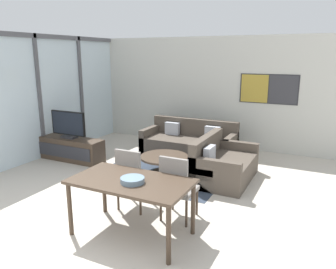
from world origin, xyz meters
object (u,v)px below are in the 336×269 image
sofa_side (221,166)px  fruit_bowl (132,180)px  tv_console (70,149)px  dining_table (131,186)px  coffee_table (164,160)px  dining_chair_centre (177,185)px  television (68,125)px  sofa_main (190,144)px  dining_chair_left (133,176)px

sofa_side → fruit_bowl: (-0.39, -2.54, 0.54)m
tv_console → sofa_side: bearing=6.1°
tv_console → dining_table: 3.69m
coffee_table → dining_chair_centre: 2.03m
television → coffee_table: 2.38m
sofa_main → sofa_side: size_ratio=1.43×
tv_console → sofa_main: size_ratio=0.76×
television → coffee_table: television is taller
sofa_main → fruit_bowl: 3.85m
dining_chair_centre → fruit_bowl: dining_chair_centre is taller
sofa_main → coffee_table: size_ratio=2.20×
television → sofa_main: size_ratio=0.43×
dining_table → sofa_side: bearing=79.4°
dining_chair_centre → television: bearing=156.1°
television → fruit_bowl: (3.07, -2.17, 0.00)m
television → dining_chair_centre: (3.37, -1.49, -0.27)m
dining_table → dining_chair_centre: bearing=58.2°
tv_console → dining_chair_left: bearing=-29.4°
television → sofa_side: bearing=6.1°
sofa_side → dining_table: (-0.46, -2.47, 0.42)m
sofa_main → fruit_bowl: fruit_bowl is taller
sofa_main → dining_chair_centre: 3.25m
dining_chair_left → fruit_bowl: bearing=-57.4°
sofa_side → fruit_bowl: size_ratio=4.95×
sofa_side → coffee_table: bearing=97.6°
television → fruit_bowl: 3.76m
tv_console → fruit_bowl: bearing=-35.3°
dining_table → sofa_main: bearing=100.7°
tv_console → dining_table: (3.00, -2.10, 0.43)m
coffee_table → dining_chair_centre: size_ratio=1.00×
television → fruit_bowl: bearing=-35.3°
television → dining_chair_centre: television is taller
television → coffee_table: size_ratio=0.94×
sofa_side → dining_chair_centre: size_ratio=1.54×
coffee_table → dining_chair_centre: dining_chair_centre is taller
dining_table → coffee_table: bearing=106.6°
television → dining_chair_centre: bearing=-23.9°
sofa_side → dining_table: sofa_side is taller
tv_console → dining_table: size_ratio=1.06×
sofa_side → dining_table: 2.55m
television → coffee_table: bearing=5.3°
tv_console → television: (0.00, 0.00, 0.55)m
sofa_main → coffee_table: sofa_main is taller
sofa_main → fruit_bowl: bearing=-78.5°
sofa_side → dining_chair_centre: (-0.08, -1.86, 0.27)m
dining_table → tv_console: bearing=145.0°
dining_chair_left → fruit_bowl: 0.87m
coffee_table → dining_chair_left: (0.31, -1.69, 0.28)m
coffee_table → dining_table: size_ratio=0.63×
sofa_main → sofa_side: (1.15, -1.19, -0.00)m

